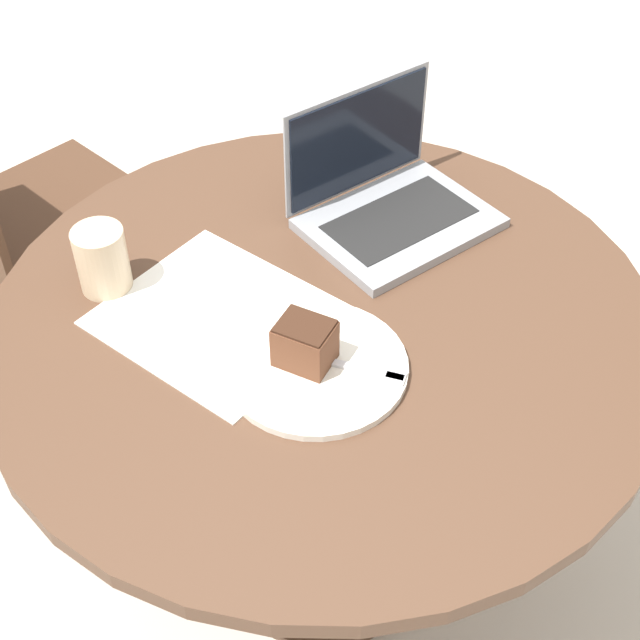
# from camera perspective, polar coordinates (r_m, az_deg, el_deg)

# --- Properties ---
(ground_plane) EXTENTS (12.00, 12.00, 0.00)m
(ground_plane) POSITION_cam_1_polar(r_m,az_deg,el_deg) (1.93, 0.18, -15.07)
(ground_plane) COLOR #B7AD9E
(dining_table) EXTENTS (1.04, 1.04, 0.71)m
(dining_table) POSITION_cam_1_polar(r_m,az_deg,el_deg) (1.46, 0.24, -2.86)
(dining_table) COLOR #4C3323
(dining_table) RESTS_ON ground_plane
(chair) EXTENTS (0.51, 0.51, 0.91)m
(chair) POSITION_cam_1_polar(r_m,az_deg,el_deg) (2.03, -18.56, 5.82)
(chair) COLOR #472D1E
(chair) RESTS_ON ground_plane
(paper_document) EXTENTS (0.36, 0.34, 0.00)m
(paper_document) POSITION_cam_1_polar(r_m,az_deg,el_deg) (1.37, -6.58, 0.21)
(paper_document) COLOR white
(paper_document) RESTS_ON dining_table
(plate) EXTENTS (0.27, 0.27, 0.01)m
(plate) POSITION_cam_1_polar(r_m,az_deg,el_deg) (1.28, -0.27, -2.99)
(plate) COLOR silver
(plate) RESTS_ON dining_table
(cake_slice) EXTENTS (0.08, 0.07, 0.07)m
(cake_slice) POSITION_cam_1_polar(r_m,az_deg,el_deg) (1.26, -0.98, -1.48)
(cake_slice) COLOR brown
(cake_slice) RESTS_ON plate
(fork) EXTENTS (0.17, 0.05, 0.00)m
(fork) POSITION_cam_1_polar(r_m,az_deg,el_deg) (1.27, 2.52, -3.13)
(fork) COLOR silver
(fork) RESTS_ON plate
(coffee_glass) EXTENTS (0.08, 0.08, 0.11)m
(coffee_glass) POSITION_cam_1_polar(r_m,az_deg,el_deg) (1.42, -13.77, 3.78)
(coffee_glass) COLOR #C6AD89
(coffee_glass) RESTS_ON dining_table
(laptop) EXTENTS (0.34, 0.37, 0.21)m
(laptop) POSITION_cam_1_polar(r_m,az_deg,el_deg) (1.54, 4.43, 7.54)
(laptop) COLOR gray
(laptop) RESTS_ON dining_table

